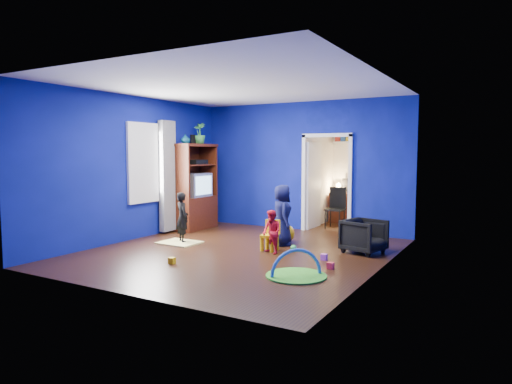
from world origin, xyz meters
The scene contains 33 objects.
floor centered at (0.00, 0.00, 0.00)m, with size 5.00×5.50×0.01m, color black.
ceiling centered at (0.00, 0.00, 2.90)m, with size 5.00×5.50×0.01m, color white.
wall_back centered at (0.00, 2.75, 1.45)m, with size 5.00×0.02×2.90m, color navy.
wall_front centered at (0.00, -2.75, 1.45)m, with size 5.00×0.02×2.90m, color navy.
wall_left centered at (-2.50, 0.00, 1.45)m, with size 0.02×5.50×2.90m, color navy.
wall_right centered at (2.50, 0.00, 1.45)m, with size 0.02×5.50×2.90m, color navy.
alcove centered at (0.60, 3.62, 1.25)m, with size 1.00×1.75×2.50m, color silver, non-canonical shape.
armchair centered at (1.95, 1.06, 0.30)m, with size 0.64×0.66×0.60m, color black.
child_black centered at (-1.40, 0.19, 0.50)m, with size 0.36×0.24×0.99m, color black.
child_navy centered at (0.40, 0.95, 0.58)m, with size 0.57×0.37×1.16m, color #0F1A3A.
toddler_red centered at (0.57, 0.20, 0.38)m, with size 0.37×0.29×0.77m, color #B01C12.
vase centered at (-2.20, 1.33, 2.07)m, with size 0.20×0.20×0.21m, color #0D686C.
potted_plant centered at (-2.20, 1.85, 2.21)m, with size 0.27×0.27×0.49m, color #328A3A.
tv_armoire centered at (-2.20, 1.63, 0.98)m, with size 0.58×1.14×1.96m, color #40110A.
crt_tv centered at (-2.16, 1.63, 1.02)m, with size 0.46×0.70×0.54m, color silver.
yellow_blanket centered at (-1.40, 0.09, 0.01)m, with size 0.75×0.60×0.03m, color #F2E07A.
hopper_ball centered at (0.35, 1.20, 0.18)m, with size 0.36×0.36×0.36m, color yellow.
kid_chair centered at (0.42, 0.40, 0.25)m, with size 0.28×0.28×0.50m, color yellow.
play_mat centered at (1.57, -0.94, 0.01)m, with size 0.87×0.87×0.02m, color #4BA425.
toy_arch centered at (1.57, -0.94, 0.02)m, with size 0.78×0.78×0.05m, color #3F8CD8.
window_left centered at (-2.48, 0.35, 1.55)m, with size 0.03×0.95×1.55m, color white.
curtain centered at (-2.37, 0.90, 1.25)m, with size 0.14×0.42×2.40m, color slate.
doorway centered at (0.60, 2.75, 1.05)m, with size 1.16×0.10×2.10m, color white.
study_desk centered at (0.60, 4.26, 0.38)m, with size 0.88×0.44×0.75m, color #3D140A.
desk_monitor centered at (0.60, 4.38, 0.95)m, with size 0.40×0.05×0.32m, color black.
desk_lamp centered at (0.32, 4.32, 0.93)m, with size 0.14×0.14×0.14m, color #FFD88C.
folding_chair centered at (0.60, 3.30, 0.46)m, with size 0.40×0.40×0.92m, color black.
book_shelf centered at (0.60, 4.37, 2.02)m, with size 0.88×0.24×0.04m, color white.
toy_0 centered at (1.84, -0.29, 0.05)m, with size 0.10×0.08×0.10m, color #FC2A3C.
toy_1 centered at (1.89, 1.15, 0.06)m, with size 0.11×0.11×0.11m, color #278DDD.
toy_2 centered at (-0.46, -1.24, 0.05)m, with size 0.10×0.08×0.10m, color yellow.
toy_3 centered at (0.80, 0.60, 0.06)m, with size 0.11×0.11×0.11m, color green.
toy_4 centered at (1.54, 0.21, 0.05)m, with size 0.10×0.08×0.10m, color #DC52D6.
Camera 1 is at (4.23, -6.75, 1.77)m, focal length 32.00 mm.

